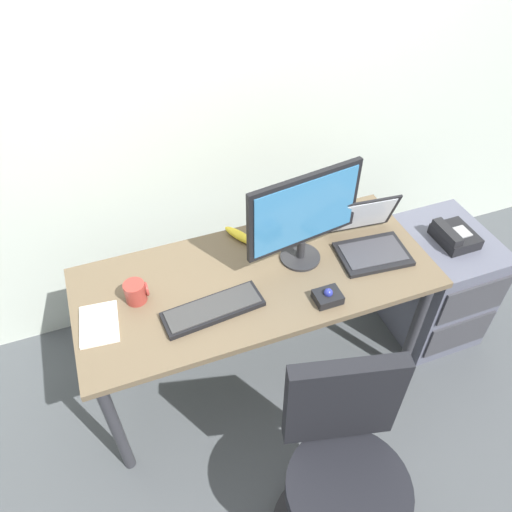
{
  "coord_description": "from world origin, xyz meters",
  "views": [
    {
      "loc": [
        -0.52,
        -1.38,
        2.25
      ],
      "look_at": [
        0.0,
        0.0,
        0.83
      ],
      "focal_mm": 34.61,
      "sensor_mm": 36.0,
      "label": 1
    }
  ],
  "objects": [
    {
      "name": "ground_plane",
      "position": [
        0.0,
        0.0,
        0.0
      ],
      "size": [
        8.0,
        8.0,
        0.0
      ],
      "primitive_type": "plane",
      "color": "#44484B"
    },
    {
      "name": "back_wall",
      "position": [
        0.0,
        0.69,
        1.4
      ],
      "size": [
        6.0,
        0.1,
        2.8
      ],
      "primitive_type": "cube",
      "color": "beige",
      "rests_on": "ground"
    },
    {
      "name": "desk",
      "position": [
        0.0,
        0.0,
        0.63
      ],
      "size": [
        1.55,
        0.67,
        0.71
      ],
      "color": "brown",
      "rests_on": "ground"
    },
    {
      "name": "file_cabinet",
      "position": [
        1.01,
        -0.03,
        0.32
      ],
      "size": [
        0.42,
        0.53,
        0.64
      ],
      "color": "#535565",
      "rests_on": "ground"
    },
    {
      "name": "desk_phone",
      "position": [
        1.0,
        -0.05,
        0.67
      ],
      "size": [
        0.17,
        0.2,
        0.09
      ],
      "color": "black",
      "rests_on": "file_cabinet"
    },
    {
      "name": "office_chair",
      "position": [
        0.03,
        -0.81,
        0.43
      ],
      "size": [
        0.52,
        0.53,
        0.94
      ],
      "color": "black",
      "rests_on": "ground"
    },
    {
      "name": "monitor_main",
      "position": [
        0.23,
        0.03,
        0.96
      ],
      "size": [
        0.53,
        0.18,
        0.45
      ],
      "color": "#262628",
      "rests_on": "desk"
    },
    {
      "name": "keyboard",
      "position": [
        -0.23,
        -0.12,
        0.72
      ],
      "size": [
        0.42,
        0.17,
        0.03
      ],
      "color": "black",
      "rests_on": "desk"
    },
    {
      "name": "laptop",
      "position": [
        0.54,
        -0.01,
        0.76
      ],
      "size": [
        0.34,
        0.32,
        0.23
      ],
      "color": "black",
      "rests_on": "desk"
    },
    {
      "name": "trackball_mouse",
      "position": [
        0.23,
        -0.23,
        0.73
      ],
      "size": [
        0.11,
        0.09,
        0.07
      ],
      "color": "black",
      "rests_on": "desk"
    },
    {
      "name": "coffee_mug",
      "position": [
        -0.51,
        0.05,
        0.76
      ],
      "size": [
        0.1,
        0.09,
        0.09
      ],
      "color": "maroon",
      "rests_on": "desk"
    },
    {
      "name": "paper_notepad",
      "position": [
        -0.67,
        -0.03,
        0.71
      ],
      "size": [
        0.17,
        0.22,
        0.01
      ],
      "primitive_type": "cube",
      "rotation": [
        0.0,
        0.0,
        -0.1
      ],
      "color": "white",
      "rests_on": "desk"
    },
    {
      "name": "cell_phone",
      "position": [
        0.59,
        0.22,
        0.71
      ],
      "size": [
        0.13,
        0.16,
        0.01
      ],
      "primitive_type": "cube",
      "rotation": [
        0.0,
        0.0,
        0.49
      ],
      "color": "black",
      "rests_on": "desk"
    },
    {
      "name": "banana",
      "position": [
        0.02,
        0.25,
        0.73
      ],
      "size": [
        0.13,
        0.19,
        0.04
      ],
      "primitive_type": "ellipsoid",
      "rotation": [
        0.0,
        0.0,
        2.09
      ],
      "color": "yellow",
      "rests_on": "desk"
    }
  ]
}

